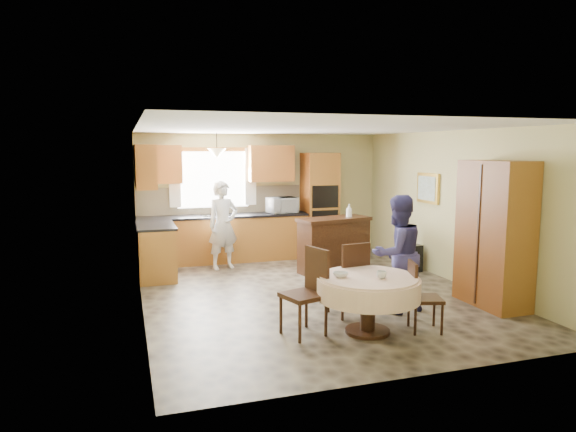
% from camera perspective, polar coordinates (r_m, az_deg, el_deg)
% --- Properties ---
extents(floor, '(5.00, 6.00, 0.01)m').
position_cam_1_polar(floor, '(7.94, 2.73, -8.64)').
color(floor, '#6D604C').
rests_on(floor, ground).
extents(ceiling, '(5.00, 6.00, 0.01)m').
position_cam_1_polar(ceiling, '(7.63, 2.85, 9.71)').
color(ceiling, white).
rests_on(ceiling, wall_back).
extents(wall_back, '(5.00, 0.02, 2.50)m').
position_cam_1_polar(wall_back, '(10.53, -2.92, 2.28)').
color(wall_back, '#C1BA7B').
rests_on(wall_back, floor).
extents(wall_front, '(5.00, 0.02, 2.50)m').
position_cam_1_polar(wall_front, '(5.02, 14.87, -3.71)').
color(wall_front, '#C1BA7B').
rests_on(wall_front, floor).
extents(wall_left, '(0.02, 6.00, 2.50)m').
position_cam_1_polar(wall_left, '(7.21, -16.18, -0.41)').
color(wall_left, '#C1BA7B').
rests_on(wall_left, floor).
extents(wall_right, '(0.02, 6.00, 2.50)m').
position_cam_1_polar(wall_right, '(8.87, 18.11, 0.94)').
color(wall_right, '#C1BA7B').
rests_on(wall_right, floor).
extents(window, '(1.40, 0.03, 1.10)m').
position_cam_1_polar(window, '(10.28, -8.32, 4.04)').
color(window, white).
rests_on(window, wall_back).
extents(curtain_left, '(0.22, 0.02, 1.15)m').
position_cam_1_polar(curtain_left, '(10.13, -12.48, 4.18)').
color(curtain_left, white).
rests_on(curtain_left, wall_back).
extents(curtain_right, '(0.22, 0.02, 1.15)m').
position_cam_1_polar(curtain_right, '(10.37, -4.18, 4.41)').
color(curtain_right, white).
rests_on(curtain_right, wall_back).
extents(base_cab_back, '(3.30, 0.60, 0.88)m').
position_cam_1_polar(base_cab_back, '(10.16, -7.10, -2.56)').
color(base_cab_back, '#C38534').
rests_on(base_cab_back, floor).
extents(counter_back, '(3.30, 0.64, 0.04)m').
position_cam_1_polar(counter_back, '(10.09, -7.15, 0.01)').
color(counter_back, black).
rests_on(counter_back, base_cab_back).
extents(base_cab_left, '(0.60, 1.20, 0.88)m').
position_cam_1_polar(base_cab_left, '(9.13, -14.43, -3.89)').
color(base_cab_left, '#C38534').
rests_on(base_cab_left, floor).
extents(counter_left, '(0.64, 1.20, 0.04)m').
position_cam_1_polar(counter_left, '(9.05, -14.52, -1.04)').
color(counter_left, black).
rests_on(counter_left, base_cab_left).
extents(backsplash, '(3.30, 0.02, 0.55)m').
position_cam_1_polar(backsplash, '(10.34, -7.47, 1.74)').
color(backsplash, '#C6B28C').
rests_on(backsplash, wall_back).
extents(wall_cab_left, '(0.85, 0.33, 0.72)m').
position_cam_1_polar(wall_cab_left, '(10.00, -14.19, 5.58)').
color(wall_cab_left, '#C77931').
rests_on(wall_cab_left, wall_back).
extents(wall_cab_right, '(0.90, 0.33, 0.72)m').
position_cam_1_polar(wall_cab_right, '(10.37, -1.91, 5.86)').
color(wall_cab_right, '#C77931').
rests_on(wall_cab_right, wall_back).
extents(wall_cab_side, '(0.33, 1.20, 0.72)m').
position_cam_1_polar(wall_cab_side, '(8.95, -15.60, 5.34)').
color(wall_cab_side, '#C77931').
rests_on(wall_cab_side, wall_left).
extents(oven_tower, '(0.66, 0.62, 2.12)m').
position_cam_1_polar(oven_tower, '(10.61, 3.53, 1.28)').
color(oven_tower, '#C38534').
rests_on(oven_tower, floor).
extents(oven_upper, '(0.56, 0.01, 0.45)m').
position_cam_1_polar(oven_upper, '(10.30, 4.17, 2.15)').
color(oven_upper, black).
rests_on(oven_upper, oven_tower).
extents(oven_lower, '(0.56, 0.01, 0.45)m').
position_cam_1_polar(oven_lower, '(10.36, 4.15, -0.60)').
color(oven_lower, black).
rests_on(oven_lower, oven_tower).
extents(pendant, '(0.36, 0.36, 0.18)m').
position_cam_1_polar(pendant, '(9.79, -7.92, 6.93)').
color(pendant, beige).
rests_on(pendant, ceiling).
extents(sideboard, '(1.38, 0.79, 0.93)m').
position_cam_1_polar(sideboard, '(9.22, 5.10, -3.42)').
color(sideboard, '#3C1F10').
rests_on(sideboard, floor).
extents(space_heater, '(0.37, 0.27, 0.49)m').
position_cam_1_polar(space_heater, '(9.54, 13.49, -4.58)').
color(space_heater, black).
rests_on(space_heater, floor).
extents(cupboard, '(0.53, 1.07, 2.04)m').
position_cam_1_polar(cupboard, '(7.71, 21.96, -1.87)').
color(cupboard, '#C38534').
rests_on(cupboard, floor).
extents(dining_table, '(1.23, 1.23, 0.70)m').
position_cam_1_polar(dining_table, '(6.25, 8.90, -8.00)').
color(dining_table, '#3C1F10').
rests_on(dining_table, floor).
extents(chair_left, '(0.56, 0.56, 1.03)m').
position_cam_1_polar(chair_left, '(6.16, 2.36, -7.89)').
color(chair_left, '#3C1F10').
rests_on(chair_left, floor).
extents(chair_back, '(0.48, 0.48, 1.00)m').
position_cam_1_polar(chair_back, '(6.83, 7.01, -6.59)').
color(chair_back, '#3C1F10').
rests_on(chair_back, floor).
extents(chair_right, '(0.46, 0.46, 0.86)m').
position_cam_1_polar(chair_right, '(6.46, 14.45, -8.27)').
color(chair_right, '#3C1F10').
rests_on(chair_right, floor).
extents(framed_picture, '(0.06, 0.65, 0.54)m').
position_cam_1_polar(framed_picture, '(9.46, 15.28, 3.00)').
color(framed_picture, gold).
rests_on(framed_picture, wall_right).
extents(microwave, '(0.63, 0.49, 0.31)m').
position_cam_1_polar(microwave, '(10.30, -0.66, 1.21)').
color(microwave, silver).
rests_on(microwave, counter_back).
extents(person_sink, '(0.68, 0.53, 1.62)m').
position_cam_1_polar(person_sink, '(9.48, -7.22, -1.02)').
color(person_sink, silver).
rests_on(person_sink, floor).
extents(person_dining, '(0.87, 0.72, 1.59)m').
position_cam_1_polar(person_dining, '(7.09, 12.06, -4.12)').
color(person_dining, navy).
rests_on(person_dining, floor).
extents(bowl_sideboard, '(0.23, 0.23, 0.05)m').
position_cam_1_polar(bowl_sideboard, '(9.00, 3.02, -0.50)').
color(bowl_sideboard, '#B2B2B2').
rests_on(bowl_sideboard, sideboard).
extents(bottle_sideboard, '(0.14, 0.14, 0.30)m').
position_cam_1_polar(bottle_sideboard, '(9.24, 6.80, 0.43)').
color(bottle_sideboard, silver).
rests_on(bottle_sideboard, sideboard).
extents(cup_table, '(0.15, 0.15, 0.09)m').
position_cam_1_polar(cup_table, '(6.12, 10.35, -6.45)').
color(cup_table, '#B2B2B2').
rests_on(cup_table, dining_table).
extents(bowl_table, '(0.22, 0.22, 0.06)m').
position_cam_1_polar(bowl_table, '(6.13, 5.85, -6.50)').
color(bowl_table, '#B2B2B2').
rests_on(bowl_table, dining_table).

